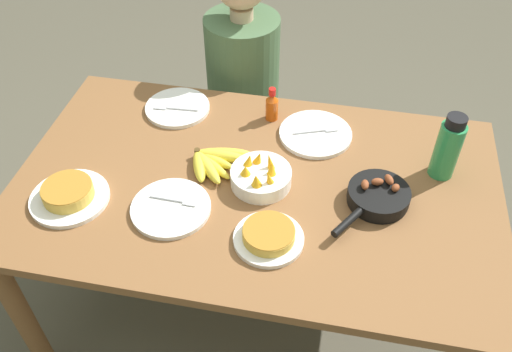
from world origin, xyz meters
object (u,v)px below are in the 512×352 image
frittata_plate_center (69,194)px  fruit_bowl_mango (261,177)px  empty_plate_far_right (315,134)px  water_bottle (448,148)px  empty_plate_near_front (177,108)px  skillet (377,196)px  person_figure (243,108)px  banana_bunch (213,161)px  frittata_plate_side (269,236)px  hot_sauce_bottle (272,106)px  empty_plate_far_left (171,208)px

frittata_plate_center → fruit_bowl_mango: 0.62m
empty_plate_far_right → frittata_plate_center: bearing=-147.4°
water_bottle → empty_plate_near_front: bearing=170.3°
skillet → person_figure: 0.97m
banana_bunch → water_bottle: size_ratio=0.88×
frittata_plate_side → hot_sauce_bottle: 0.59m
skillet → water_bottle: water_bottle is taller
frittata_plate_center → water_bottle: size_ratio=1.06×
banana_bunch → skillet: size_ratio=0.70×
empty_plate_near_front → empty_plate_far_right: size_ratio=0.93×
empty_plate_far_right → person_figure: (-0.36, 0.42, -0.25)m
frittata_plate_side → fruit_bowl_mango: 0.24m
water_bottle → frittata_plate_side: bearing=-142.2°
empty_plate_far_right → fruit_bowl_mango: fruit_bowl_mango is taller
empty_plate_far_left → fruit_bowl_mango: bearing=33.0°
empty_plate_far_right → fruit_bowl_mango: (-0.15, -0.28, 0.03)m
skillet → fruit_bowl_mango: fruit_bowl_mango is taller
frittata_plate_center → empty_plate_far_left: 0.33m
frittata_plate_center → banana_bunch: bearing=31.0°
frittata_plate_center → empty_plate_near_front: (0.20, 0.52, -0.02)m
water_bottle → empty_plate_far_right: bearing=165.5°
fruit_bowl_mango → person_figure: size_ratio=0.17×
fruit_bowl_mango → hot_sauce_bottle: 0.35m
skillet → person_figure: size_ratio=0.25×
banana_bunch → hot_sauce_bottle: 0.33m
skillet → hot_sauce_bottle: hot_sauce_bottle is taller
skillet → empty_plate_far_left: bearing=-43.5°
banana_bunch → skillet: (0.55, -0.07, 0.01)m
water_bottle → frittata_plate_center: bearing=-163.0°
skillet → frittata_plate_center: skillet is taller
frittata_plate_side → empty_plate_far_right: 0.52m
banana_bunch → empty_plate_far_right: size_ratio=0.80×
frittata_plate_center → fruit_bowl_mango: size_ratio=1.26×
water_bottle → hot_sauce_bottle: water_bottle is taller
empty_plate_near_front → person_figure: 0.48m
banana_bunch → fruit_bowl_mango: fruit_bowl_mango is taller
frittata_plate_center → empty_plate_near_front: frittata_plate_center is taller
fruit_bowl_mango → person_figure: (-0.21, 0.71, -0.28)m
skillet → person_figure: bearing=-107.8°
banana_bunch → water_bottle: bearing=8.2°
frittata_plate_center → frittata_plate_side: bearing=-3.7°
frittata_plate_side → frittata_plate_center: bearing=176.3°
water_bottle → person_figure: size_ratio=0.20×
frittata_plate_side → empty_plate_far_right: frittata_plate_side is taller
banana_bunch → water_bottle: water_bottle is taller
skillet → frittata_plate_side: size_ratio=1.41×
frittata_plate_side → hot_sauce_bottle: (-0.09, 0.58, 0.04)m
skillet → fruit_bowl_mango: size_ratio=1.49×
banana_bunch → empty_plate_far_right: 0.39m
banana_bunch → person_figure: 0.70m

